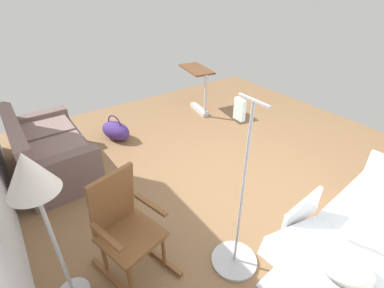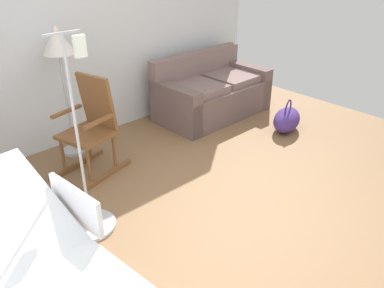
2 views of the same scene
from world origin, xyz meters
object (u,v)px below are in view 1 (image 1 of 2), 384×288
object	(u,v)px
floor_lamp	(33,185)
overbed_table	(198,85)
couch	(50,152)
duffel_bag	(116,130)
iv_pole	(235,244)
rocking_chair	(125,228)
hospital_bed	(365,255)

from	to	relation	value
floor_lamp	overbed_table	bearing A→B (deg)	-51.76
couch	overbed_table	size ratio (longest dim) A/B	1.85
duffel_bag	iv_pole	distance (m)	2.90
rocking_chair	iv_pole	bearing A→B (deg)	-122.72
duffel_bag	hospital_bed	bearing A→B (deg)	-167.42
floor_lamp	duffel_bag	bearing A→B (deg)	-29.98
couch	iv_pole	xyz separation A→B (m)	(-2.56, -1.07, -0.06)
overbed_table	rocking_chair	bearing A→B (deg)	133.69
couch	duffel_bag	world-z (taller)	couch
hospital_bed	iv_pole	bearing A→B (deg)	46.34
overbed_table	duffel_bag	bearing A→B (deg)	94.36
iv_pole	hospital_bed	bearing A→B (deg)	-133.66
floor_lamp	iv_pole	xyz separation A→B (m)	(-0.55, -1.37, -0.98)
rocking_chair	floor_lamp	size ratio (longest dim) A/B	0.71
rocking_chair	duffel_bag	distance (m)	2.53
couch	rocking_chair	xyz separation A→B (m)	(-2.03, -0.24, 0.20)
overbed_table	couch	bearing A→B (deg)	99.51
rocking_chair	iv_pole	size ratio (longest dim) A/B	0.62
hospital_bed	floor_lamp	size ratio (longest dim) A/B	1.47
iv_pole	overbed_table	bearing A→B (deg)	-30.50
hospital_bed	overbed_table	xyz separation A→B (m)	(3.81, -0.98, 0.23)
hospital_bed	duffel_bag	size ratio (longest dim) A/B	3.42
overbed_table	duffel_bag	size ratio (longest dim) A/B	1.37
floor_lamp	duffel_bag	world-z (taller)	floor_lamp
duffel_bag	iv_pole	xyz separation A→B (m)	(-2.90, -0.01, 0.10)
duffel_bag	overbed_table	bearing A→B (deg)	-85.64
couch	iv_pole	distance (m)	2.77
duffel_bag	iv_pole	bearing A→B (deg)	-179.80
hospital_bed	overbed_table	bearing A→B (deg)	-14.43
couch	duffel_bag	size ratio (longest dim) A/B	2.54
couch	iv_pole	world-z (taller)	iv_pole
hospital_bed	overbed_table	world-z (taller)	hospital_bed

